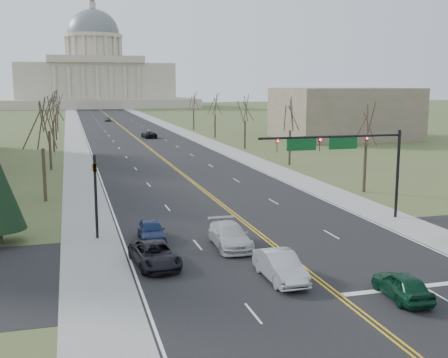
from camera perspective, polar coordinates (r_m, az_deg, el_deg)
ground at (r=31.16m, az=10.70°, el=-10.91°), size 600.00×600.00×0.00m
road at (r=137.15m, az=-9.99°, el=4.99°), size 20.00×380.00×0.01m
cross_road at (r=36.33m, az=6.51°, el=-7.79°), size 120.00×14.00×0.01m
sidewalk_left at (r=136.52m, az=-15.03°, el=4.79°), size 4.00×380.00×0.03m
sidewalk_right at (r=138.81m, az=-5.04°, el=5.16°), size 4.00×380.00×0.03m
center_line at (r=137.15m, az=-9.99°, el=4.99°), size 0.42×380.00×0.01m
edge_line_left at (r=136.56m, az=-14.10°, el=4.83°), size 0.15×380.00×0.01m
edge_line_right at (r=138.43m, az=-5.94°, el=5.13°), size 0.15×380.00×0.01m
stop_bar at (r=32.80m, az=19.49°, el=-10.23°), size 9.50×0.50×0.01m
capitol at (r=276.33m, az=-12.98°, el=10.13°), size 90.00×60.00×50.00m
signal_mast at (r=44.90m, az=11.90°, el=2.94°), size 12.12×0.44×7.20m
signal_left at (r=40.26m, az=-12.93°, el=-0.81°), size 0.32×0.36×6.00m
tree_r_0 at (r=57.85m, az=14.27°, el=5.10°), size 3.74×3.74×8.50m
tree_l_0 at (r=54.28m, az=-18.03°, el=5.05°), size 3.96×3.96×9.00m
tree_r_1 at (r=75.83m, az=6.75°, el=6.35°), size 3.74×3.74×8.50m
tree_l_1 at (r=74.23m, az=-17.41°, el=6.20°), size 3.96×3.96×9.00m
tree_r_2 at (r=94.62m, az=2.15°, el=7.05°), size 3.74×3.74×8.50m
tree_l_2 at (r=94.20m, az=-17.05°, el=6.87°), size 3.96×3.96×9.00m
tree_r_3 at (r=113.83m, az=-0.93°, el=7.50°), size 3.74×3.74×8.50m
tree_l_3 at (r=114.18m, az=-16.82°, el=7.30°), size 3.96×3.96×9.00m
tree_r_4 at (r=133.27m, az=-3.11°, el=7.81°), size 3.74×3.74×8.50m
tree_l_4 at (r=134.16m, az=-16.65°, el=7.60°), size 3.96×3.96×9.00m
bldg_right_mass at (r=115.23m, az=12.06°, el=6.55°), size 25.00×20.00×10.00m
car_nb_inner_lead at (r=30.49m, az=17.64°, el=-10.23°), size 1.95×4.27×1.42m
car_sb_inner_lead at (r=31.81m, az=5.74°, el=-8.81°), size 1.75×4.87×1.60m
car_sb_outer_lead at (r=34.31m, az=-7.05°, el=-7.60°), size 2.89×5.34×1.42m
car_sb_inner_second at (r=37.82m, az=0.60°, el=-5.77°), size 2.31×5.45×1.57m
car_sb_outer_second at (r=39.62m, az=-7.39°, el=-5.21°), size 1.90×4.39×1.47m
car_far_nb at (r=114.71m, az=-7.63°, el=4.51°), size 2.90×5.28×1.40m
car_far_sb at (r=167.41m, az=-11.73°, el=6.00°), size 1.69×4.11×1.40m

